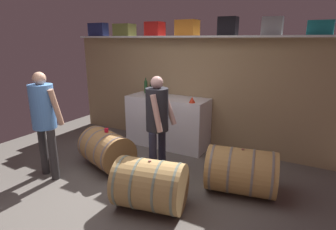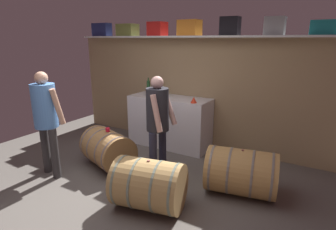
{
  "view_description": "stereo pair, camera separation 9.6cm",
  "coord_description": "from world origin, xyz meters",
  "px_view_note": "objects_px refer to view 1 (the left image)",
  "views": [
    {
      "loc": [
        2.14,
        -2.46,
        2.0
      ],
      "look_at": [
        0.41,
        0.67,
        1.01
      ],
      "focal_mm": 29.51,
      "sensor_mm": 36.0,
      "label": 1
    },
    {
      "loc": [
        2.23,
        -2.41,
        2.0
      ],
      "look_at": [
        0.41,
        0.67,
        1.01
      ],
      "focal_mm": 29.51,
      "sensor_mm": 36.0,
      "label": 2
    }
  ],
  "objects_px": {
    "wine_barrel_far": "(150,185)",
    "visitor_tasting": "(44,114)",
    "toolcase_navy": "(98,30)",
    "toolcase_teal": "(321,28)",
    "tasting_cup": "(106,130)",
    "wine_bottle_green": "(146,86)",
    "wine_glass": "(164,91)",
    "wine_barrel_near": "(107,150)",
    "wine_barrel_flank": "(241,171)",
    "red_funnel": "(192,100)",
    "toolcase_orange": "(187,28)",
    "toolcase_black": "(228,26)",
    "wine_bottle_dark": "(152,87)",
    "toolcase_olive": "(124,30)",
    "winemaker_pouring": "(158,117)",
    "toolcase_grey": "(272,26)",
    "work_cabinet": "(168,122)",
    "toolcase_red": "(155,29)"
  },
  "relations": [
    {
      "from": "toolcase_olive",
      "to": "wine_barrel_far",
      "type": "distance_m",
      "value": 3.4
    },
    {
      "from": "wine_barrel_flank",
      "to": "wine_barrel_near",
      "type": "bearing_deg",
      "value": 177.42
    },
    {
      "from": "toolcase_navy",
      "to": "toolcase_red",
      "type": "xyz_separation_m",
      "value": [
        1.4,
        0.0,
        -0.01
      ]
    },
    {
      "from": "work_cabinet",
      "to": "visitor_tasting",
      "type": "xyz_separation_m",
      "value": [
        -0.93,
        -1.94,
        0.49
      ]
    },
    {
      "from": "toolcase_black",
      "to": "wine_bottle_green",
      "type": "xyz_separation_m",
      "value": [
        -1.6,
        -0.05,
        -1.11
      ]
    },
    {
      "from": "red_funnel",
      "to": "wine_barrel_near",
      "type": "distance_m",
      "value": 1.63
    },
    {
      "from": "toolcase_teal",
      "to": "wine_barrel_far",
      "type": "distance_m",
      "value": 3.19
    },
    {
      "from": "toolcase_olive",
      "to": "wine_barrel_flank",
      "type": "distance_m",
      "value": 3.56
    },
    {
      "from": "red_funnel",
      "to": "wine_barrel_flank",
      "type": "xyz_separation_m",
      "value": [
        1.1,
        -0.83,
        -0.69
      ]
    },
    {
      "from": "wine_bottle_dark",
      "to": "wine_bottle_green",
      "type": "distance_m",
      "value": 0.16
    },
    {
      "from": "wine_glass",
      "to": "red_funnel",
      "type": "relative_size",
      "value": 1.31
    },
    {
      "from": "wine_glass",
      "to": "wine_barrel_flank",
      "type": "bearing_deg",
      "value": -31.77
    },
    {
      "from": "work_cabinet",
      "to": "winemaker_pouring",
      "type": "bearing_deg",
      "value": -67.15
    },
    {
      "from": "toolcase_red",
      "to": "work_cabinet",
      "type": "relative_size",
      "value": 0.19
    },
    {
      "from": "wine_barrel_near",
      "to": "wine_bottle_dark",
      "type": "bearing_deg",
      "value": 111.16
    },
    {
      "from": "wine_glass",
      "to": "visitor_tasting",
      "type": "distance_m",
      "value": 2.19
    },
    {
      "from": "wine_bottle_green",
      "to": "visitor_tasting",
      "type": "xyz_separation_m",
      "value": [
        -0.35,
        -2.1,
        -0.12
      ]
    },
    {
      "from": "wine_bottle_dark",
      "to": "visitor_tasting",
      "type": "distance_m",
      "value": 2.13
    },
    {
      "from": "toolcase_red",
      "to": "toolcase_orange",
      "type": "height_order",
      "value": "toolcase_orange"
    },
    {
      "from": "wine_barrel_flank",
      "to": "visitor_tasting",
      "type": "xyz_separation_m",
      "value": [
        -2.61,
        -0.92,
        0.65
      ]
    },
    {
      "from": "toolcase_navy",
      "to": "red_funnel",
      "type": "height_order",
      "value": "toolcase_navy"
    },
    {
      "from": "tasting_cup",
      "to": "wine_barrel_flank",
      "type": "bearing_deg",
      "value": 7.99
    },
    {
      "from": "toolcase_olive",
      "to": "winemaker_pouring",
      "type": "distance_m",
      "value": 2.45
    },
    {
      "from": "wine_barrel_near",
      "to": "winemaker_pouring",
      "type": "bearing_deg",
      "value": 27.3
    },
    {
      "from": "work_cabinet",
      "to": "toolcase_red",
      "type": "bearing_deg",
      "value": 152.02
    },
    {
      "from": "work_cabinet",
      "to": "wine_barrel_far",
      "type": "distance_m",
      "value": 2.08
    },
    {
      "from": "toolcase_teal",
      "to": "tasting_cup",
      "type": "distance_m",
      "value": 3.45
    },
    {
      "from": "toolcase_orange",
      "to": "wine_barrel_far",
      "type": "xyz_separation_m",
      "value": [
        0.54,
        -2.11,
        -1.87
      ]
    },
    {
      "from": "wine_glass",
      "to": "wine_barrel_near",
      "type": "bearing_deg",
      "value": -100.25
    },
    {
      "from": "wine_glass",
      "to": "wine_barrel_near",
      "type": "xyz_separation_m",
      "value": [
        -0.25,
        -1.4,
        -0.75
      ]
    },
    {
      "from": "visitor_tasting",
      "to": "toolcase_teal",
      "type": "bearing_deg",
      "value": 43.44
    },
    {
      "from": "toolcase_navy",
      "to": "tasting_cup",
      "type": "xyz_separation_m",
      "value": [
        1.43,
        -1.51,
        -1.55
      ]
    },
    {
      "from": "wine_glass",
      "to": "red_funnel",
      "type": "height_order",
      "value": "wine_glass"
    },
    {
      "from": "wine_barrel_far",
      "to": "visitor_tasting",
      "type": "distance_m",
      "value": 1.87
    },
    {
      "from": "wine_bottle_dark",
      "to": "wine_barrel_flank",
      "type": "distance_m",
      "value": 2.52
    },
    {
      "from": "toolcase_grey",
      "to": "winemaker_pouring",
      "type": "xyz_separation_m",
      "value": [
        -1.2,
        -1.39,
        -1.26
      ]
    },
    {
      "from": "wine_bottle_dark",
      "to": "wine_bottle_green",
      "type": "height_order",
      "value": "wine_bottle_dark"
    },
    {
      "from": "toolcase_black",
      "to": "wine_barrel_near",
      "type": "xyz_separation_m",
      "value": [
        -1.39,
        -1.51,
        -1.89
      ]
    },
    {
      "from": "work_cabinet",
      "to": "wine_barrel_flank",
      "type": "relative_size",
      "value": 1.57
    },
    {
      "from": "toolcase_black",
      "to": "work_cabinet",
      "type": "distance_m",
      "value": 2.01
    },
    {
      "from": "winemaker_pouring",
      "to": "toolcase_orange",
      "type": "bearing_deg",
      "value": -173.05
    },
    {
      "from": "toolcase_orange",
      "to": "wine_glass",
      "type": "height_order",
      "value": "toolcase_orange"
    },
    {
      "from": "toolcase_olive",
      "to": "wine_bottle_dark",
      "type": "xyz_separation_m",
      "value": [
        0.67,
        -0.08,
        -1.08
      ]
    },
    {
      "from": "toolcase_orange",
      "to": "wine_bottle_green",
      "type": "relative_size",
      "value": 1.22
    },
    {
      "from": "toolcase_black",
      "to": "tasting_cup",
      "type": "xyz_separation_m",
      "value": [
        -1.37,
        -1.51,
        -1.56
      ]
    },
    {
      "from": "toolcase_red",
      "to": "toolcase_black",
      "type": "relative_size",
      "value": 1.01
    },
    {
      "from": "toolcase_black",
      "to": "wine_glass",
      "type": "bearing_deg",
      "value": -176.53
    },
    {
      "from": "toolcase_navy",
      "to": "wine_bottle_green",
      "type": "height_order",
      "value": "toolcase_navy"
    },
    {
      "from": "toolcase_navy",
      "to": "visitor_tasting",
      "type": "height_order",
      "value": "toolcase_navy"
    },
    {
      "from": "toolcase_orange",
      "to": "wine_barrel_far",
      "type": "bearing_deg",
      "value": -71.14
    }
  ]
}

